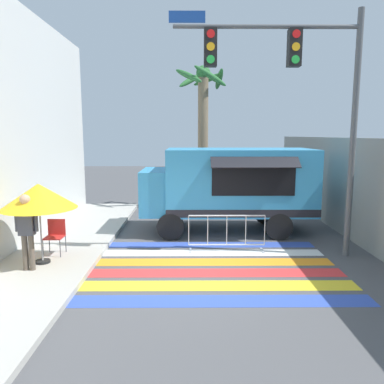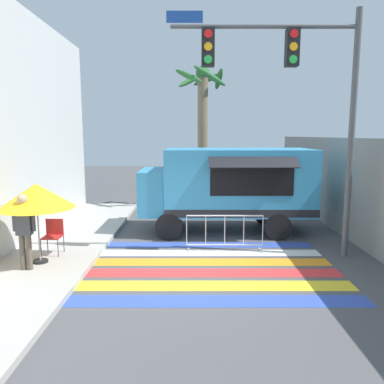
{
  "view_description": "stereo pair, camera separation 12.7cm",
  "coord_description": "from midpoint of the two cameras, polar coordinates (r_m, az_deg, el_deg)",
  "views": [
    {
      "loc": [
        -0.45,
        -8.76,
        3.24
      ],
      "look_at": [
        -0.37,
        2.39,
        1.53
      ],
      "focal_mm": 35.0,
      "sensor_mm": 36.0,
      "label": 1
    },
    {
      "loc": [
        -0.32,
        -8.76,
        3.24
      ],
      "look_at": [
        -0.37,
        2.39,
        1.53
      ],
      "focal_mm": 35.0,
      "sensor_mm": 36.0,
      "label": 2
    }
  ],
  "objects": [
    {
      "name": "vendor_person",
      "position": [
        9.4,
        -24.24,
        -4.89
      ],
      "size": [
        0.53,
        0.24,
        1.78
      ],
      "rotation": [
        0.0,
        0.0,
        -0.11
      ],
      "color": "brown",
      "rests_on": "sidewalk_left"
    },
    {
      "name": "barricade_front",
      "position": [
        10.54,
        4.96,
        -6.28
      ],
      "size": [
        2.15,
        0.44,
        1.04
      ],
      "color": "#B7BABF",
      "rests_on": "ground_plane"
    },
    {
      "name": "ground_plane",
      "position": [
        9.35,
        2.04,
        -11.56
      ],
      "size": [
        60.0,
        60.0,
        0.0
      ],
      "primitive_type": "plane",
      "color": "#4C4C4F"
    },
    {
      "name": "crosswalk_painted",
      "position": [
        9.42,
        2.01,
        -11.37
      ],
      "size": [
        6.4,
        4.36,
        0.01
      ],
      "color": "#334FB2",
      "rests_on": "ground_plane"
    },
    {
      "name": "food_truck",
      "position": [
        12.53,
        4.92,
        1.35
      ],
      "size": [
        5.61,
        2.81,
        2.78
      ],
      "color": "#338CBF",
      "rests_on": "ground_plane"
    },
    {
      "name": "concrete_wall_right",
      "position": [
        12.9,
        22.52,
        0.63
      ],
      "size": [
        0.2,
        16.0,
        3.14
      ],
      "color": "gray",
      "rests_on": "ground_plane"
    },
    {
      "name": "traffic_signal_pole",
      "position": [
        10.16,
        15.26,
        15.79
      ],
      "size": [
        4.83,
        0.29,
        6.34
      ],
      "color": "#515456",
      "rests_on": "ground_plane"
    },
    {
      "name": "folding_chair",
      "position": [
        10.54,
        -20.44,
        -5.92
      ],
      "size": [
        0.46,
        0.46,
        0.9
      ],
      "rotation": [
        0.0,
        0.0,
        0.25
      ],
      "color": "#4C4C51",
      "rests_on": "sidewalk_left"
    },
    {
      "name": "palm_tree",
      "position": [
        16.32,
        1.45,
        11.02
      ],
      "size": [
        2.27,
        2.38,
        6.12
      ],
      "color": "#7A664C",
      "rests_on": "ground_plane"
    },
    {
      "name": "patio_umbrella",
      "position": [
        9.68,
        -22.67,
        -0.61
      ],
      "size": [
        1.79,
        1.79,
        1.96
      ],
      "color": "black",
      "rests_on": "sidewalk_left"
    },
    {
      "name": "sidewalk_left",
      "position": [
        10.4,
        -27.15,
        -10.05
      ],
      "size": [
        4.4,
        16.0,
        0.13
      ],
      "color": "#A8A59E",
      "rests_on": "ground_plane"
    }
  ]
}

